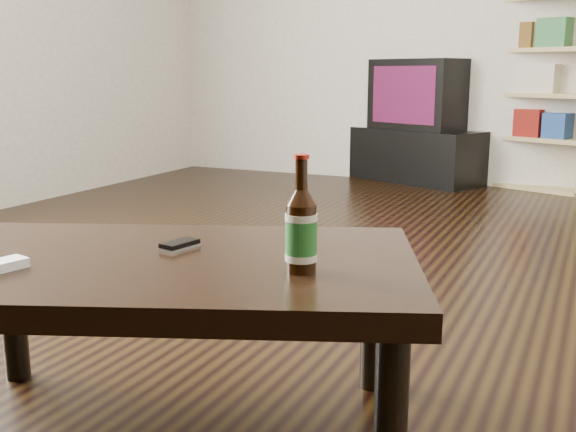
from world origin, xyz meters
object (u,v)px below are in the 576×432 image
at_px(tv_stand, 419,155).
at_px(tv, 421,94).
at_px(bookshelf, 547,91).
at_px(beer_bottle, 301,231).
at_px(coffee_table, 166,281).
at_px(phone, 180,245).

distance_m(tv_stand, tv, 0.47).
bearing_deg(bookshelf, beer_bottle, -70.94).
bearing_deg(beer_bottle, coffee_table, -174.59).
height_order(coffee_table, phone, phone).
distance_m(tv, coffee_table, 3.99).
bearing_deg(tv, tv_stand, 90.00).
height_order(tv_stand, phone, phone).
relative_size(tv_stand, bookshelf, 0.75).
relative_size(tv_stand, beer_bottle, 4.13).
distance_m(coffee_table, beer_bottle, 0.35).
relative_size(bookshelf, phone, 12.97).
bearing_deg(coffee_table, bookshelf, 83.14).
bearing_deg(coffee_table, beer_bottle, 5.41).
distance_m(tv, phone, 3.90).
bearing_deg(tv_stand, bookshelf, 26.26).
relative_size(tv, beer_bottle, 3.34).
xyz_separation_m(tv, bookshelf, (0.90, 0.05, 0.03)).
relative_size(tv_stand, phone, 9.73).
distance_m(tv_stand, phone, 3.90).
xyz_separation_m(tv_stand, phone, (0.40, -3.87, 0.23)).
xyz_separation_m(tv, beer_bottle, (0.74, -3.93, -0.16)).
bearing_deg(bookshelf, coffee_table, -75.49).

